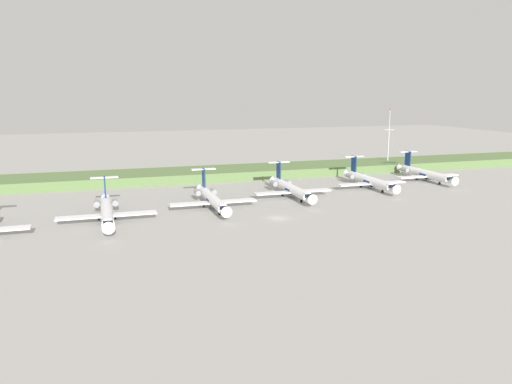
# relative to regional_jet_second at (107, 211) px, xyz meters

# --- Properties ---
(ground_plane) EXTENTS (500.00, 500.00, 0.00)m
(ground_plane) POSITION_rel_regional_jet_second_xyz_m (39.79, 20.47, -2.54)
(ground_plane) COLOR #9E9B96
(grass_berm) EXTENTS (320.00, 20.00, 3.15)m
(grass_berm) POSITION_rel_regional_jet_second_xyz_m (39.79, 51.37, -0.96)
(grass_berm) COLOR #597542
(grass_berm) RESTS_ON ground
(regional_jet_second) EXTENTS (22.81, 31.00, 9.00)m
(regional_jet_second) POSITION_rel_regional_jet_second_xyz_m (0.00, 0.00, 0.00)
(regional_jet_second) COLOR white
(regional_jet_second) RESTS_ON ground
(regional_jet_third) EXTENTS (22.81, 31.00, 9.00)m
(regional_jet_third) POSITION_rel_regional_jet_second_xyz_m (26.82, 6.14, 0.00)
(regional_jet_third) COLOR white
(regional_jet_third) RESTS_ON ground
(regional_jet_fourth) EXTENTS (22.81, 31.00, 9.00)m
(regional_jet_fourth) POSITION_rel_regional_jet_second_xyz_m (51.76, 12.91, 0.00)
(regional_jet_fourth) COLOR white
(regional_jet_fourth) RESTS_ON ground
(regional_jet_fifth) EXTENTS (22.81, 31.00, 9.00)m
(regional_jet_fifth) POSITION_rel_regional_jet_second_xyz_m (80.45, 18.01, 0.00)
(regional_jet_fifth) COLOR white
(regional_jet_fifth) RESTS_ON ground
(regional_jet_sixth) EXTENTS (22.81, 31.00, 9.00)m
(regional_jet_sixth) POSITION_rel_regional_jet_second_xyz_m (105.60, 24.20, 0.00)
(regional_jet_sixth) COLOR white
(regional_jet_sixth) RESTS_ON ground
(antenna_mast) EXTENTS (4.40, 0.50, 23.51)m
(antenna_mast) POSITION_rel_regional_jet_second_xyz_m (108.40, 52.25, 7.22)
(antenna_mast) COLOR #B2B2B7
(antenna_mast) RESTS_ON ground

